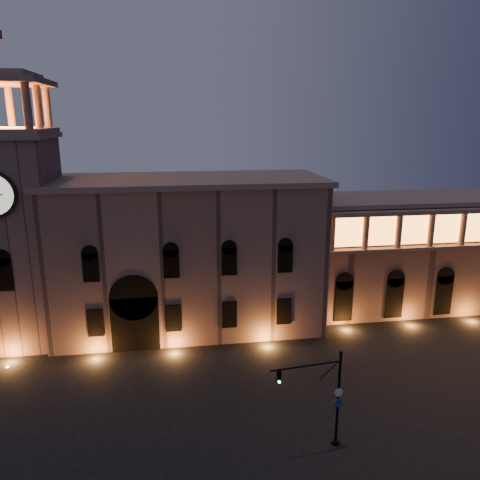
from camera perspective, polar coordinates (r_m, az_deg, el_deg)
The scene contains 5 objects.
ground at distance 38.88m, azimuth -1.20°, elevation -23.45°, with size 160.00×160.00×0.00m, color black.
government_building at distance 54.51m, azimuth -6.38°, elevation -1.68°, with size 30.80×12.80×17.60m.
clock_tower at distance 55.22m, azimuth -25.92°, elevation 1.12°, with size 9.80×9.80×32.40m.
colonnade_wing at distance 67.14m, azimuth 24.05°, elevation -1.04°, with size 40.60×11.50×14.50m.
traffic_light at distance 36.72m, azimuth 10.49°, elevation -18.45°, with size 5.64×1.08×7.77m.
Camera 1 is at (-3.80, -30.39, 23.96)m, focal length 35.00 mm.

